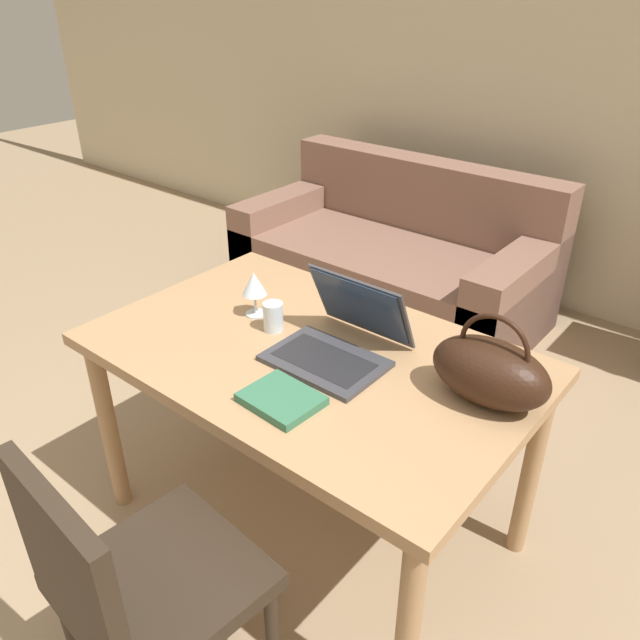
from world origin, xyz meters
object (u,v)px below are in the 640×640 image
at_px(chair, 133,584).
at_px(laptop, 342,335).
at_px(couch, 393,263).
at_px(wine_glass, 254,285).
at_px(handbag, 490,371).
at_px(drinking_glass, 273,317).

bearing_deg(chair, laptop, 95.78).
xyz_separation_m(couch, wine_glass, (0.43, -1.52, 0.56)).
relative_size(wine_glass, handbag, 0.48).
relative_size(chair, handbag, 2.66).
distance_m(couch, handbag, 2.00).
bearing_deg(laptop, couch, 117.53).
bearing_deg(handbag, laptop, -172.52).
relative_size(laptop, handbag, 1.06).
distance_m(chair, handbag, 1.03).
bearing_deg(wine_glass, couch, 105.65).
xyz_separation_m(wine_glass, handbag, (0.82, 0.06, -0.02)).
bearing_deg(laptop, chair, -89.18).
xyz_separation_m(chair, handbag, (0.44, 0.87, 0.33)).
relative_size(chair, laptop, 2.51).
distance_m(chair, drinking_glass, 0.87).
xyz_separation_m(couch, laptop, (0.79, -1.52, 0.52)).
bearing_deg(drinking_glass, chair, -71.24).
bearing_deg(wine_glass, laptop, -0.55).
height_order(chair, couch, chair).
bearing_deg(drinking_glass, laptop, 7.21).
bearing_deg(couch, wine_glass, -74.35).
relative_size(laptop, wine_glass, 2.21).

